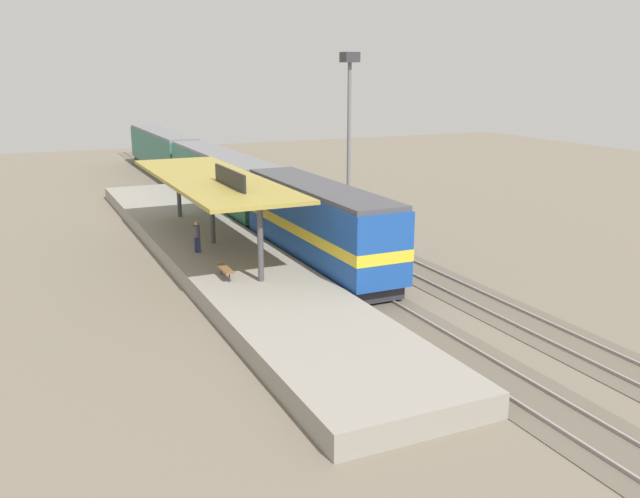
% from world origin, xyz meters
% --- Properties ---
extents(ground_plane, '(120.00, 120.00, 0.00)m').
position_xyz_m(ground_plane, '(2.00, 0.00, 0.00)').
color(ground_plane, '#706656').
extents(track_near, '(3.20, 110.00, 0.16)m').
position_xyz_m(track_near, '(0.00, 0.00, 0.03)').
color(track_near, '#5F5649').
rests_on(track_near, ground).
extents(track_far, '(3.20, 110.00, 0.16)m').
position_xyz_m(track_far, '(4.60, 0.00, 0.03)').
color(track_far, '#5F5649').
rests_on(track_far, ground).
extents(platform, '(6.00, 44.00, 0.90)m').
position_xyz_m(platform, '(-4.60, 0.00, 0.45)').
color(platform, gray).
rests_on(platform, ground).
extents(station_canopy, '(5.20, 18.00, 4.70)m').
position_xyz_m(station_canopy, '(-4.60, -0.09, 4.53)').
color(station_canopy, '#47474C').
rests_on(station_canopy, platform).
extents(platform_bench, '(0.44, 1.70, 0.50)m').
position_xyz_m(platform_bench, '(-6.00, -6.89, 1.34)').
color(platform_bench, '#333338').
rests_on(platform_bench, platform).
extents(locomotive, '(2.93, 14.43, 4.44)m').
position_xyz_m(locomotive, '(0.00, -4.41, 2.41)').
color(locomotive, '#28282D').
rests_on(locomotive, track_near).
extents(passenger_carriage_front, '(2.90, 20.00, 4.24)m').
position_xyz_m(passenger_carriage_front, '(0.00, 13.59, 2.31)').
color(passenger_carriage_front, '#28282D').
rests_on(passenger_carriage_front, track_near).
extents(passenger_carriage_rear, '(2.90, 20.00, 4.24)m').
position_xyz_m(passenger_carriage_rear, '(0.00, 34.39, 2.31)').
color(passenger_carriage_rear, '#28282D').
rests_on(passenger_carriage_rear, track_near).
extents(light_mast, '(1.10, 1.10, 11.70)m').
position_xyz_m(light_mast, '(7.80, 7.27, 8.40)').
color(light_mast, slate).
rests_on(light_mast, ground).
extents(person_waiting, '(0.34, 0.34, 1.71)m').
position_xyz_m(person_waiting, '(-5.95, -1.65, 1.85)').
color(person_waiting, navy).
rests_on(person_waiting, platform).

